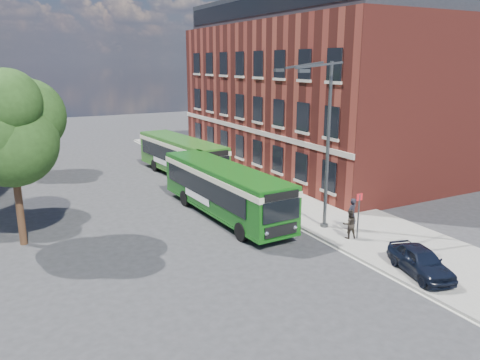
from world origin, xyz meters
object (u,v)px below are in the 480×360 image
street_lamp (322,144)px  parked_car (421,261)px  bus_rear (181,154)px  bus_front (224,186)px

street_lamp → parked_car: size_ratio=2.53×
parked_car → bus_rear: bearing=111.3°
bus_front → parked_car: size_ratio=3.35×
street_lamp → bus_front: street_lamp is taller
bus_front → bus_rear: (1.42, 10.66, -0.00)m
street_lamp → parked_car: street_lamp is taller
street_lamp → bus_front: 6.52m
street_lamp → parked_car: 7.81m
street_lamp → bus_rear: size_ratio=0.79×
bus_rear → parked_car: bearing=-83.8°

